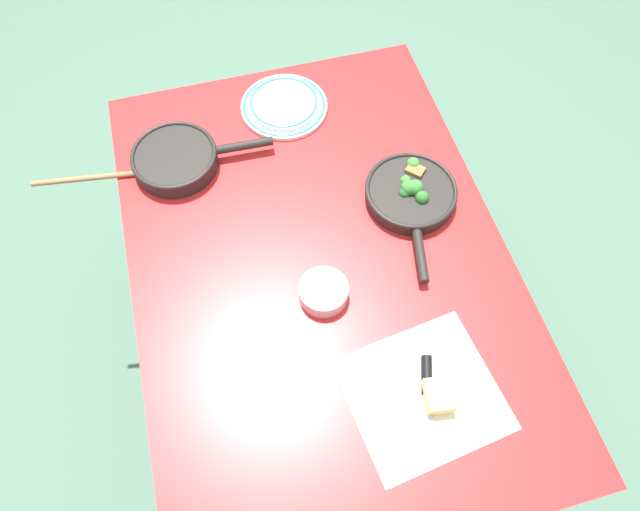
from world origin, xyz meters
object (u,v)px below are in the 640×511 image
grater_knife (427,393)px  prep_bowl_steel (324,292)px  dinner_plate_stack (284,105)px  skillet_eggs (177,159)px  skillet_broccoli (411,193)px  cheese_block (438,396)px  wooden_spoon (129,174)px

grater_knife → prep_bowl_steel: size_ratio=1.95×
dinner_plate_stack → skillet_eggs: bearing=-68.6°
skillet_broccoli → grater_knife: (0.49, -0.14, -0.02)m
cheese_block → dinner_plate_stack: size_ratio=0.32×
cheese_block → dinner_plate_stack: cheese_block is taller
wooden_spoon → dinner_plate_stack: size_ratio=1.66×
dinner_plate_stack → grater_knife: bearing=6.7°
grater_knife → skillet_eggs: bearing=-131.2°
skillet_eggs → prep_bowl_steel: size_ratio=3.25×
cheese_block → prep_bowl_steel: 0.35m
wooden_spoon → cheese_block: 0.97m
wooden_spoon → prep_bowl_steel: 0.63m
grater_knife → dinner_plate_stack: (-0.89, -0.10, 0.00)m
wooden_spoon → dinner_plate_stack: bearing=23.4°
skillet_broccoli → grater_knife: skillet_broccoli is taller
wooden_spoon → skillet_eggs: bearing=8.0°
skillet_eggs → grater_knife: (0.76, 0.43, -0.02)m
skillet_eggs → dinner_plate_stack: bearing=24.0°
skillet_eggs → cheese_block: skillet_eggs is taller
skillet_broccoli → prep_bowl_steel: bearing=-41.9°
skillet_eggs → wooden_spoon: bearing=-177.1°
skillet_eggs → grater_knife: size_ratio=1.67×
grater_knife → dinner_plate_stack: size_ratio=0.92×
skillet_broccoli → skillet_eggs: bearing=-103.0°
prep_bowl_steel → skillet_broccoli: bearing=125.8°
wooden_spoon → dinner_plate_stack: (-0.13, 0.46, 0.01)m
prep_bowl_steel → cheese_block: bearing=29.6°
skillet_eggs → dinner_plate_stack: (-0.13, 0.32, -0.01)m
dinner_plate_stack → wooden_spoon: bearing=-74.4°
cheese_block → dinner_plate_stack: (-0.90, -0.12, -0.01)m
skillet_broccoli → dinner_plate_stack: skillet_broccoli is taller
wooden_spoon → grater_knife: bearing=-45.9°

